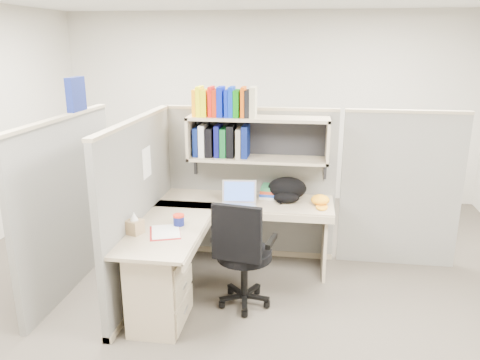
% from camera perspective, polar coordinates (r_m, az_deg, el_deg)
% --- Properties ---
extents(ground, '(6.00, 6.00, 0.00)m').
position_cam_1_polar(ground, '(4.50, -0.29, -13.73)').
color(ground, '#3B372E').
rests_on(ground, ground).
extents(room_shell, '(6.00, 6.00, 6.00)m').
position_cam_1_polar(room_shell, '(3.94, -0.33, 7.08)').
color(room_shell, '#B6B0A4').
rests_on(room_shell, ground).
extents(cubicle, '(3.79, 1.84, 1.95)m').
position_cam_1_polar(cubicle, '(4.61, -3.99, -0.68)').
color(cubicle, slate).
rests_on(cubicle, ground).
extents(desk, '(1.74, 1.75, 0.73)m').
position_cam_1_polar(desk, '(4.12, -6.61, -9.91)').
color(desk, gray).
rests_on(desk, ground).
extents(laptop, '(0.37, 0.37, 0.24)m').
position_cam_1_polar(laptop, '(4.50, -0.15, -1.81)').
color(laptop, '#B0AFB3').
rests_on(laptop, desk).
extents(backpack, '(0.44, 0.36, 0.23)m').
position_cam_1_polar(backpack, '(4.71, 5.75, -1.17)').
color(backpack, black).
rests_on(backpack, desk).
extents(orange_cap, '(0.21, 0.24, 0.10)m').
position_cam_1_polar(orange_cap, '(4.65, 9.76, -2.40)').
color(orange_cap, '#FAA015').
rests_on(orange_cap, desk).
extents(snack_canister, '(0.10, 0.10, 0.10)m').
position_cam_1_polar(snack_canister, '(4.11, -7.48, -4.83)').
color(snack_canister, '#0F1658').
rests_on(snack_canister, desk).
extents(tissue_box, '(0.15, 0.15, 0.19)m').
position_cam_1_polar(tissue_box, '(3.99, -12.76, -5.12)').
color(tissue_box, '#A1845B').
rests_on(tissue_box, desk).
extents(mouse, '(0.11, 0.09, 0.04)m').
position_cam_1_polar(mouse, '(4.47, 1.46, -3.34)').
color(mouse, '#849FBB').
rests_on(mouse, desk).
extents(paper_cup, '(0.09, 0.09, 0.10)m').
position_cam_1_polar(paper_cup, '(4.79, 1.07, -1.58)').
color(paper_cup, white).
rests_on(paper_cup, desk).
extents(book_stack, '(0.19, 0.25, 0.12)m').
position_cam_1_polar(book_stack, '(4.83, 3.55, -1.37)').
color(book_stack, gray).
rests_on(book_stack, desk).
extents(loose_paper, '(0.32, 0.37, 0.00)m').
position_cam_1_polar(loose_paper, '(4.01, -9.04, -6.21)').
color(loose_paper, white).
rests_on(loose_paper, desk).
extents(task_chair, '(0.56, 0.52, 1.01)m').
position_cam_1_polar(task_chair, '(4.14, 0.35, -10.96)').
color(task_chair, black).
rests_on(task_chair, ground).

